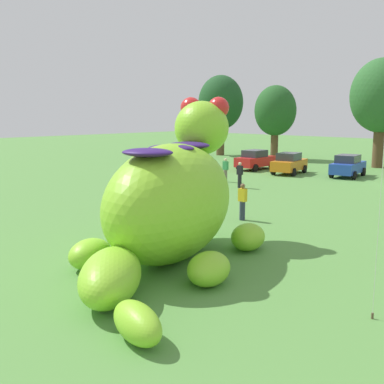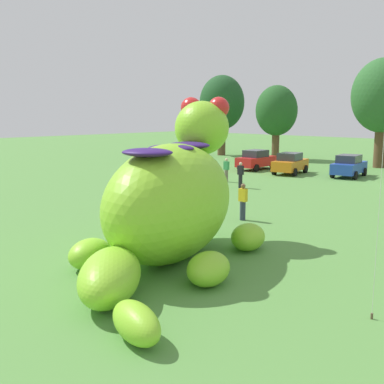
{
  "view_description": "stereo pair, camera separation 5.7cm",
  "coord_description": "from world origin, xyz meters",
  "views": [
    {
      "loc": [
        11.22,
        -9.87,
        4.92
      ],
      "look_at": [
        0.05,
        1.84,
        2.18
      ],
      "focal_mm": 43.88,
      "sensor_mm": 36.0,
      "label": 1
    },
    {
      "loc": [
        11.27,
        -9.83,
        4.92
      ],
      "look_at": [
        0.05,
        1.84,
        2.18
      ],
      "focal_mm": 43.88,
      "sensor_mm": 36.0,
      "label": 2
    }
  ],
  "objects": [
    {
      "name": "ground_plane",
      "position": [
        0.0,
        0.0,
        0.0
      ],
      "size": [
        160.0,
        160.0,
        0.0
      ],
      "primitive_type": "plane",
      "color": "#568E42"
    },
    {
      "name": "car_red",
      "position": [
        -12.94,
        23.47,
        0.86
      ],
      "size": [
        2.05,
        4.16,
        1.72
      ],
      "color": "red",
      "rests_on": "ground"
    },
    {
      "name": "tree_mid_left",
      "position": [
        -5.85,
        32.41,
        6.35
      ],
      "size": [
        5.47,
        5.47,
        9.71
      ],
      "color": "brown",
      "rests_on": "ground"
    },
    {
      "name": "car_orange",
      "position": [
        -9.24,
        23.03,
        0.86
      ],
      "size": [
        2.54,
        4.36,
        1.72
      ],
      "color": "orange",
      "rests_on": "ground"
    },
    {
      "name": "spectator_mid_field",
      "position": [
        -7.68,
        14.52,
        0.85
      ],
      "size": [
        0.38,
        0.26,
        1.71
      ],
      "color": "black",
      "rests_on": "ground"
    },
    {
      "name": "car_blue",
      "position": [
        -4.95,
        24.58,
        0.86
      ],
      "size": [
        2.42,
        4.32,
        1.72
      ],
      "color": "#2347B7",
      "rests_on": "ground"
    },
    {
      "name": "tree_left",
      "position": [
        -16.98,
        32.4,
        5.08
      ],
      "size": [
        4.38,
        4.38,
        7.77
      ],
      "color": "brown",
      "rests_on": "ground"
    },
    {
      "name": "tree_far_left",
      "position": [
        -24.39,
        32.27,
        6.01
      ],
      "size": [
        5.18,
        5.18,
        9.19
      ],
      "color": "brown",
      "rests_on": "ground"
    },
    {
      "name": "spectator_wandering",
      "position": [
        -1.75,
        7.11,
        0.85
      ],
      "size": [
        0.38,
        0.26,
        1.71
      ],
      "color": "#2D334C",
      "rests_on": "ground"
    },
    {
      "name": "spectator_near_inflatable",
      "position": [
        -10.1,
        15.96,
        0.85
      ],
      "size": [
        0.38,
        0.26,
        1.71
      ],
      "color": "#726656",
      "rests_on": "ground"
    },
    {
      "name": "giant_inflatable_creature",
      "position": [
        0.07,
        0.83,
        2.02
      ],
      "size": [
        8.31,
        9.56,
        5.52
      ],
      "color": "#8CD12D",
      "rests_on": "ground"
    }
  ]
}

